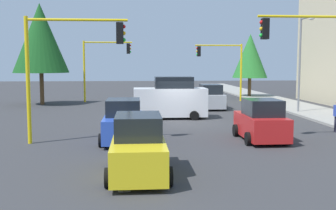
% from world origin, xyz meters
% --- Properties ---
extents(ground_plane, '(120.00, 120.00, 0.00)m').
position_xyz_m(ground_plane, '(0.00, 0.00, 0.00)').
color(ground_plane, '#353538').
extents(sidewalk_kerb, '(80.00, 4.00, 0.15)m').
position_xyz_m(sidewalk_kerb, '(-5.00, 10.50, 0.07)').
color(sidewalk_kerb, gray).
rests_on(sidewalk_kerb, ground).
extents(lane_arrow_near, '(2.40, 1.10, 1.10)m').
position_xyz_m(lane_arrow_near, '(11.51, -3.00, 0.01)').
color(lane_arrow_near, silver).
rests_on(lane_arrow_near, ground).
extents(traffic_signal_far_right, '(0.36, 4.59, 5.76)m').
position_xyz_m(traffic_signal_far_right, '(-14.00, -5.71, 4.07)').
color(traffic_signal_far_right, yellow).
rests_on(traffic_signal_far_right, ground).
extents(traffic_signal_near_left, '(0.36, 4.59, 5.98)m').
position_xyz_m(traffic_signal_near_left, '(6.00, 5.74, 4.21)').
color(traffic_signal_near_left, yellow).
rests_on(traffic_signal_near_left, ground).
extents(traffic_signal_far_left, '(0.36, 4.59, 5.52)m').
position_xyz_m(traffic_signal_far_left, '(-14.00, 5.67, 3.91)').
color(traffic_signal_far_left, yellow).
rests_on(traffic_signal_far_left, ground).
extents(traffic_signal_near_right, '(0.36, 4.59, 5.74)m').
position_xyz_m(traffic_signal_near_right, '(6.00, -5.71, 4.06)').
color(traffic_signal_near_right, yellow).
rests_on(traffic_signal_near_right, ground).
extents(street_lamp_curbside, '(2.15, 0.28, 7.00)m').
position_xyz_m(street_lamp_curbside, '(-3.61, 9.20, 4.35)').
color(street_lamp_curbside, slate).
rests_on(street_lamp_curbside, ground).
extents(tree_roadside_far, '(3.71, 3.71, 6.76)m').
position_xyz_m(tree_roadside_far, '(-18.00, 9.50, 4.43)').
color(tree_roadside_far, brown).
rests_on(tree_roadside_far, ground).
extents(tree_opposite_side, '(4.85, 4.85, 8.89)m').
position_xyz_m(tree_opposite_side, '(-12.00, -11.00, 5.85)').
color(tree_opposite_side, brown).
rests_on(tree_opposite_side, ground).
extents(delivery_van_white, '(2.22, 4.80, 2.77)m').
position_xyz_m(delivery_van_white, '(-2.00, -0.37, 1.28)').
color(delivery_van_white, white).
rests_on(delivery_van_white, ground).
extents(car_red, '(3.68, 2.06, 1.98)m').
position_xyz_m(car_red, '(6.10, 3.25, 0.90)').
color(car_red, red).
rests_on(car_red, ground).
extents(car_silver, '(4.17, 2.10, 1.98)m').
position_xyz_m(car_silver, '(-7.49, 3.30, 0.90)').
color(car_silver, '#B2B5BA').
rests_on(car_silver, ground).
extents(car_yellow, '(4.15, 2.00, 1.98)m').
position_xyz_m(car_yellow, '(11.62, -2.58, 0.90)').
color(car_yellow, yellow).
rests_on(car_yellow, ground).
extents(car_blue, '(4.02, 2.08, 1.98)m').
position_xyz_m(car_blue, '(5.77, -3.25, 0.90)').
color(car_blue, blue).
rests_on(car_blue, ground).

